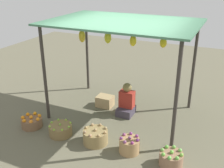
# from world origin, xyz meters

# --- Properties ---
(ground_plane) EXTENTS (14.00, 14.00, 0.00)m
(ground_plane) POSITION_xyz_m (0.00, 0.00, 0.00)
(ground_plane) COLOR #64604A
(market_stall_structure) EXTENTS (3.16, 2.18, 2.18)m
(market_stall_structure) POSITION_xyz_m (-0.01, -0.00, 2.00)
(market_stall_structure) COLOR #38332D
(market_stall_structure) RESTS_ON ground
(vendor_person) EXTENTS (0.36, 0.44, 0.78)m
(vendor_person) POSITION_xyz_m (0.13, -0.01, 0.30)
(vendor_person) COLOR #3E3745
(vendor_person) RESTS_ON ground
(basket_oranges) EXTENTS (0.45, 0.45, 0.27)m
(basket_oranges) POSITION_xyz_m (-1.53, -1.40, 0.11)
(basket_oranges) COLOR brown
(basket_oranges) RESTS_ON ground
(basket_limes) EXTENTS (0.48, 0.48, 0.27)m
(basket_limes) POSITION_xyz_m (-0.78, -1.40, 0.11)
(basket_limes) COLOR olive
(basket_limes) RESTS_ON ground
(basket_potatoes) EXTENTS (0.49, 0.49, 0.33)m
(basket_potatoes) POSITION_xyz_m (0.02, -1.36, 0.14)
(basket_potatoes) COLOR olive
(basket_potatoes) RESTS_ON ground
(basket_purple_onions) EXTENTS (0.39, 0.39, 0.34)m
(basket_purple_onions) POSITION_xyz_m (0.73, -1.35, 0.15)
(basket_purple_onions) COLOR #A88253
(basket_purple_onions) RESTS_ON ground
(basket_green_apples) EXTENTS (0.42, 0.42, 0.32)m
(basket_green_apples) POSITION_xyz_m (1.53, -1.41, 0.14)
(basket_green_apples) COLOR #926B50
(basket_green_apples) RESTS_ON ground
(wooden_crate_near_vendor) EXTENTS (0.39, 0.32, 0.27)m
(wooden_crate_near_vendor) POSITION_xyz_m (-0.50, 0.14, 0.13)
(wooden_crate_near_vendor) COLOR tan
(wooden_crate_near_vendor) RESTS_ON ground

